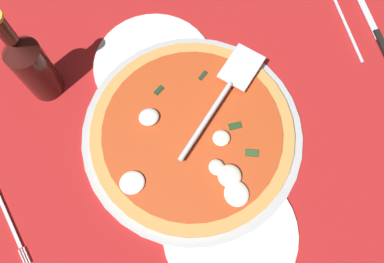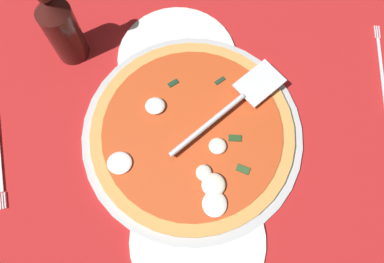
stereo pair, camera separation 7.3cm
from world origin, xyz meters
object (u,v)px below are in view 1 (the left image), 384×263
Objects in this scene: dinner_plate_left at (153,65)px; dinner_plate_right at (229,233)px; place_setting_far at (360,27)px; pizza_server at (223,94)px; pizza at (192,134)px; beer_bottle at (31,65)px.

dinner_plate_left is 36.67cm from dinner_plate_right.
dinner_plate_left is 44.94cm from place_setting_far.
dinner_plate_right is at bearing -146.67° from pizza_server.
pizza is at bearing 110.83° from place_setting_far.
dinner_plate_left is at bearing -176.83° from dinner_plate_right.
beer_bottle is (-39.30, -23.52, 8.82)cm from dinner_plate_right.
place_setting_far is (-6.22, 34.29, -3.74)cm from pizza_server.
place_setting_far is at bearing 81.87° from dinner_plate_left.
pizza is 43.66cm from place_setting_far.
pizza_server is at bearing 39.06° from dinner_plate_left.
pizza_server is (12.57, 10.21, 3.60)cm from dinner_plate_left.
place_setting_far is at bearing 125.47° from dinner_plate_right.
beer_bottle is (-9.04, -65.98, 8.97)cm from place_setting_far.
beer_bottle is at bearing -149.10° from dinner_plate_right.
beer_bottle reaches higher than dinner_plate_left.
pizza_server is 35.57cm from beer_bottle.
dinner_plate_right is at bearing 131.84° from place_setting_far.
place_setting_far reaches higher than dinner_plate_left.
dinner_plate_right is at bearing 3.17° from dinner_plate_left.
pizza_server reaches higher than dinner_plate_left.
dinner_plate_left is at bearing 91.18° from pizza_server.
beer_bottle is (-15.26, -31.70, 5.23)cm from pizza_server.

